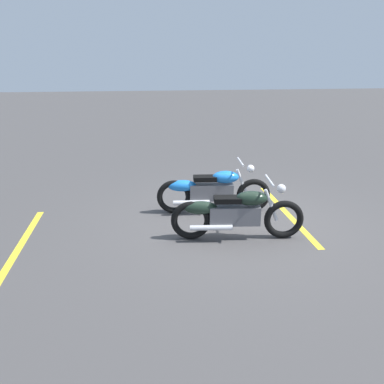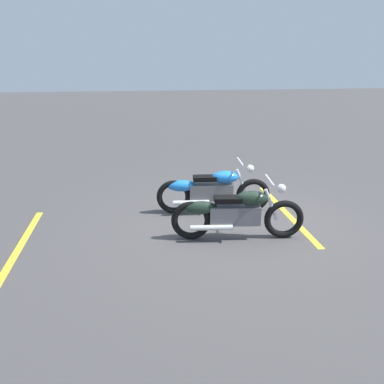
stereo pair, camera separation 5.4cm
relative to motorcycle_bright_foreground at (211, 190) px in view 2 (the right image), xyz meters
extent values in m
plane|color=#474444|center=(-0.42, 0.62, -0.46)|extent=(60.00, 60.00, 0.00)
torus|color=black|center=(-0.84, 0.06, -0.13)|extent=(0.68, 0.16, 0.67)
torus|color=black|center=(0.72, -0.05, -0.13)|extent=(0.68, 0.16, 0.67)
cube|color=#59595E|center=(-0.01, 0.00, -0.04)|extent=(0.85, 0.28, 0.32)
ellipsoid|color=blue|center=(-0.28, 0.02, 0.26)|extent=(0.54, 0.32, 0.24)
ellipsoid|color=blue|center=(0.56, -0.04, 0.10)|extent=(0.58, 0.28, 0.22)
cube|color=black|center=(0.12, -0.01, 0.24)|extent=(0.46, 0.27, 0.09)
cylinder|color=silver|center=(-0.61, 0.04, 0.13)|extent=(0.27, 0.07, 0.56)
cylinder|color=silver|center=(-0.56, 0.04, 0.56)|extent=(0.08, 0.62, 0.04)
sphere|color=silver|center=(-0.76, 0.05, 0.42)|extent=(0.15, 0.15, 0.15)
cylinder|color=silver|center=(0.40, 0.11, -0.20)|extent=(0.70, 0.14, 0.09)
torus|color=black|center=(-1.01, 1.33, -0.13)|extent=(0.68, 0.18, 0.67)
torus|color=black|center=(0.54, 1.17, -0.13)|extent=(0.68, 0.18, 0.67)
cube|color=#59595E|center=(-0.18, 1.24, -0.04)|extent=(0.86, 0.30, 0.32)
ellipsoid|color=black|center=(-0.45, 1.27, 0.26)|extent=(0.55, 0.33, 0.24)
ellipsoid|color=black|center=(0.38, 1.19, 0.10)|extent=(0.58, 0.30, 0.22)
cube|color=black|center=(-0.05, 1.23, 0.24)|extent=(0.46, 0.28, 0.09)
cylinder|color=silver|center=(-0.78, 1.30, 0.13)|extent=(0.27, 0.08, 0.56)
cylinder|color=silver|center=(-0.73, 1.30, 0.56)|extent=(0.10, 0.62, 0.04)
sphere|color=silver|center=(-0.93, 1.32, 0.42)|extent=(0.15, 0.15, 0.15)
cylinder|color=silver|center=(0.23, 1.34, -0.20)|extent=(0.71, 0.16, 0.09)
cube|color=yellow|center=(-1.48, 0.25, -0.46)|extent=(0.12, 3.20, 0.01)
cube|color=yellow|center=(3.34, 1.17, -0.46)|extent=(0.12, 3.20, 0.01)
camera|label=1|loc=(1.33, 7.37, 2.48)|focal=37.95mm
camera|label=2|loc=(1.38, 7.37, 2.48)|focal=37.95mm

